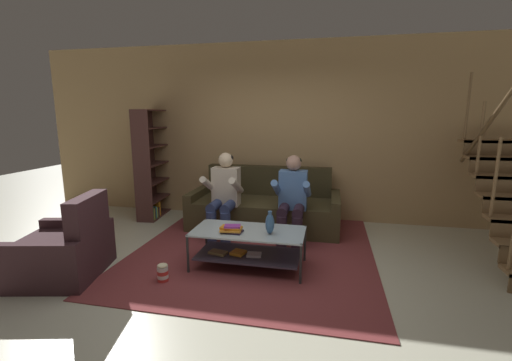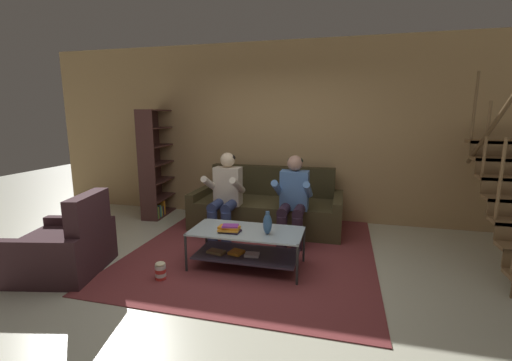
{
  "view_description": "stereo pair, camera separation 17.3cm",
  "coord_description": "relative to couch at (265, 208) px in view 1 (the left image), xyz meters",
  "views": [
    {
      "loc": [
        0.93,
        -3.27,
        1.74
      ],
      "look_at": [
        0.03,
        0.87,
        0.92
      ],
      "focal_mm": 24.0,
      "sensor_mm": 36.0,
      "label": 1
    },
    {
      "loc": [
        1.1,
        -3.23,
        1.74
      ],
      "look_at": [
        0.03,
        0.87,
        0.92
      ],
      "focal_mm": 24.0,
      "sensor_mm": 36.0,
      "label": 2
    }
  ],
  "objects": [
    {
      "name": "armchair",
      "position": [
        -1.82,
        -2.11,
        -0.01
      ],
      "size": [
        1.01,
        1.07,
        0.9
      ],
      "color": "#392126",
      "rests_on": "ground"
    },
    {
      "name": "person_seated_right",
      "position": [
        0.48,
        -0.58,
        0.36
      ],
      "size": [
        0.5,
        0.58,
        1.2
      ],
      "color": "#2E1E2C",
      "rests_on": "ground"
    },
    {
      "name": "couch",
      "position": [
        0.0,
        0.0,
        0.0
      ],
      "size": [
        2.27,
        0.98,
        0.91
      ],
      "color": "#423A22",
      "rests_on": "ground"
    },
    {
      "name": "ground",
      "position": [
        0.03,
        -1.82,
        -0.3
      ],
      "size": [
        16.8,
        16.8,
        0.0
      ],
      "primitive_type": "plane",
      "color": "beige"
    },
    {
      "name": "book_stack",
      "position": [
        -0.08,
        -1.59,
        0.19
      ],
      "size": [
        0.25,
        0.18,
        0.08
      ],
      "color": "#2C2135",
      "rests_on": "coffee_table"
    },
    {
      "name": "area_rug",
      "position": [
        0.04,
        -0.87,
        -0.29
      ],
      "size": [
        3.0,
        3.43,
        0.01
      ],
      "color": "brown",
      "rests_on": "ground"
    },
    {
      "name": "person_seated_left",
      "position": [
        -0.48,
        -0.58,
        0.37
      ],
      "size": [
        0.5,
        0.58,
        1.21
      ],
      "color": "navy",
      "rests_on": "ground"
    },
    {
      "name": "back_partition",
      "position": [
        0.03,
        0.64,
        1.15
      ],
      "size": [
        8.4,
        0.12,
        2.9
      ],
      "primitive_type": "cube",
      "color": "tan",
      "rests_on": "ground"
    },
    {
      "name": "bookshelf",
      "position": [
        -2.04,
        0.2,
        0.51
      ],
      "size": [
        0.38,
        0.97,
        1.82
      ],
      "color": "#492825",
      "rests_on": "ground"
    },
    {
      "name": "popcorn_tub",
      "position": [
        -0.71,
        -2.02,
        -0.19
      ],
      "size": [
        0.11,
        0.11,
        0.2
      ],
      "color": "red",
      "rests_on": "ground"
    },
    {
      "name": "coffee_table",
      "position": [
        0.08,
        -1.49,
        -0.0
      ],
      "size": [
        1.27,
        0.61,
        0.44
      ],
      "color": "#ADC1C8",
      "rests_on": "ground"
    },
    {
      "name": "vase",
      "position": [
        0.35,
        -1.55,
        0.27
      ],
      "size": [
        0.1,
        0.1,
        0.26
      ],
      "color": "#365B8B",
      "rests_on": "coffee_table"
    }
  ]
}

